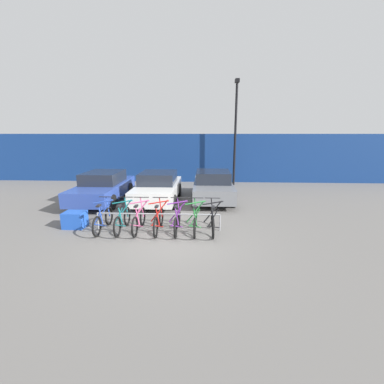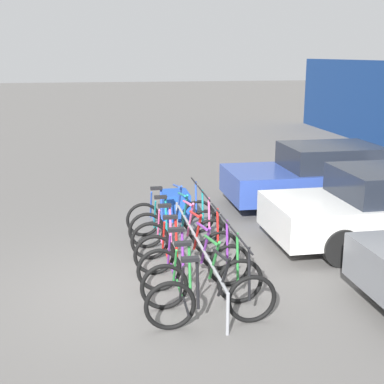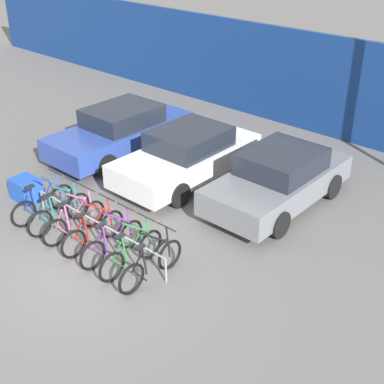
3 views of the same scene
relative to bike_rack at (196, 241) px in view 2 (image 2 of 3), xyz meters
The scene contains 11 objects.
ground_plane 1.01m from the bike_rack, 50.19° to the right, with size 120.00×120.00×0.00m, color #605E5B.
bike_rack is the anchor object (origin of this frame).
bicycle_blue 1.81m from the bike_rack, behind, with size 0.68×1.71×1.05m.
bicycle_teal 1.18m from the bike_rack, behind, with size 0.68×1.71×1.05m.
bicycle_pink 0.64m from the bike_rack, 166.31° to the right, with size 0.68×1.71×1.05m.
bicycle_red 0.19m from the bike_rack, 74.79° to the right, with size 0.68×1.71×1.05m.
bicycle_purple 0.68m from the bike_rack, 12.77° to the right, with size 0.68×1.71×1.05m.
bicycle_green 1.25m from the bike_rack, ahead, with size 0.68×1.71×1.05m.
bicycle_black 1.81m from the bike_rack, ahead, with size 0.68×1.71×1.05m.
car_blue 4.82m from the bike_rack, 131.93° to the left, with size 1.91×4.45×1.40m.
cargo_crate 2.90m from the bike_rack, behind, with size 0.70×0.56×0.55m, color blue.
Camera 2 is at (7.26, -0.81, 3.36)m, focal length 50.00 mm.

